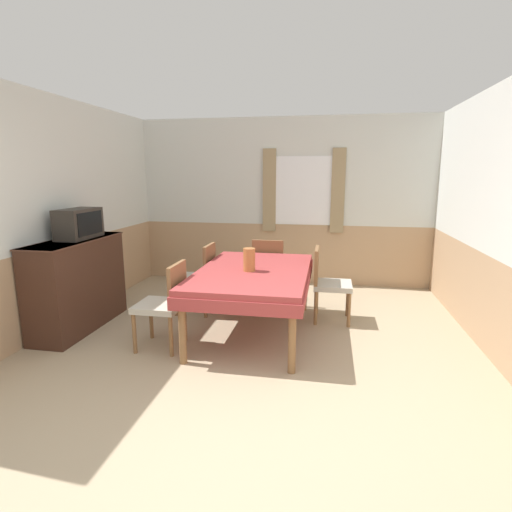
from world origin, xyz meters
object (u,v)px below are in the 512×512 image
(tv, at_px, (79,224))
(vase, at_px, (249,260))
(sideboard, at_px, (78,284))
(dining_table, at_px, (253,278))
(chair_left_far, at_px, (200,275))
(chair_head_window, at_px, (269,267))
(chair_right_far, at_px, (327,281))
(chair_left_near, at_px, (165,302))

(tv, relative_size, vase, 2.26)
(sideboard, relative_size, vase, 5.35)
(dining_table, bearing_deg, chair_left_far, 145.68)
(dining_table, distance_m, tv, 2.06)
(chair_head_window, bearing_deg, vase, -91.47)
(chair_right_far, bearing_deg, vase, -53.21)
(chair_left_near, distance_m, sideboard, 1.24)
(chair_head_window, xyz_separation_m, chair_left_near, (-0.80, -1.69, 0.00))
(chair_head_window, relative_size, chair_left_far, 1.00)
(dining_table, distance_m, sideboard, 2.00)
(dining_table, distance_m, chair_head_window, 1.15)
(dining_table, relative_size, chair_right_far, 2.15)
(tv, xyz_separation_m, vase, (1.95, 0.03, -0.35))
(chair_right_far, xyz_separation_m, chair_left_far, (-1.59, 0.00, 0.00))
(sideboard, height_order, tv, tv)
(chair_head_window, height_order, sideboard, sideboard)
(sideboard, bearing_deg, chair_left_near, -15.83)
(chair_right_far, relative_size, sideboard, 0.67)
(chair_head_window, xyz_separation_m, vase, (-0.03, -1.22, 0.36))
(dining_table, relative_size, tv, 3.41)
(chair_head_window, height_order, vase, vase)
(chair_right_far, distance_m, chair_left_far, 1.59)
(chair_right_far, height_order, tv, tv)
(chair_head_window, bearing_deg, tv, -147.72)
(chair_left_far, height_order, sideboard, sideboard)
(chair_right_far, bearing_deg, chair_head_window, -126.95)
(chair_head_window, xyz_separation_m, tv, (-1.98, -1.25, 0.71))
(chair_right_far, height_order, vase, vase)
(chair_left_near, relative_size, sideboard, 0.67)
(chair_left_far, relative_size, vase, 3.58)
(vase, bearing_deg, tv, -179.08)
(sideboard, bearing_deg, chair_left_far, 32.10)
(dining_table, bearing_deg, chair_left_near, -145.68)
(chair_right_far, bearing_deg, sideboard, -74.96)
(dining_table, xyz_separation_m, chair_head_window, (-0.00, 1.14, -0.14))
(tv, height_order, vase, tv)
(chair_left_near, height_order, tv, tv)
(chair_right_far, relative_size, chair_head_window, 1.00)
(dining_table, xyz_separation_m, tv, (-1.98, -0.11, 0.57))
(chair_right_far, distance_m, chair_head_window, 1.00)
(chair_left_far, height_order, vase, vase)
(chair_left_near, bearing_deg, sideboard, 74.17)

